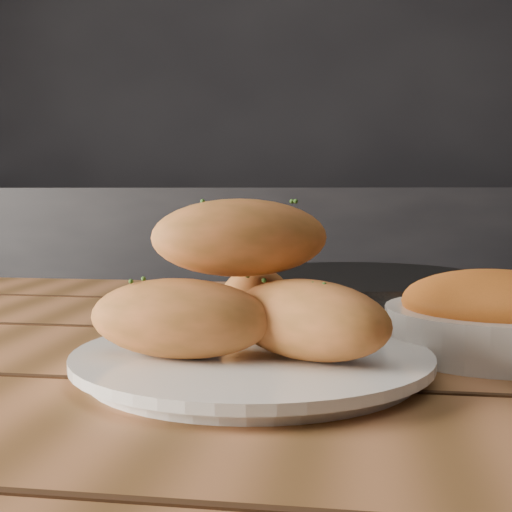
{
  "coord_description": "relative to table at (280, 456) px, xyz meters",
  "views": [
    {
      "loc": [
        -0.18,
        -0.05,
        0.89
      ],
      "look_at": [
        -0.27,
        0.5,
        0.84
      ],
      "focal_mm": 50.0,
      "sensor_mm": 36.0,
      "label": 1
    }
  ],
  "objects": [
    {
      "name": "counter",
      "position": [
        0.26,
        1.15,
        -0.21
      ],
      "size": [
        2.8,
        0.6,
        0.9
      ],
      "primitive_type": "cube",
      "color": "black",
      "rests_on": "ground"
    },
    {
      "name": "bowl",
      "position": [
        0.18,
        0.04,
        0.12
      ],
      "size": [
        0.19,
        0.19,
        0.07
      ],
      "color": "white",
      "rests_on": "table"
    },
    {
      "name": "skillet",
      "position": [
        0.07,
        0.23,
        0.11
      ],
      "size": [
        0.43,
        0.3,
        0.05
      ],
      "color": "black",
      "rests_on": "table"
    },
    {
      "name": "back_wall",
      "position": [
        0.26,
        1.45,
        0.69
      ],
      "size": [
        4.0,
        0.04,
        2.7
      ],
      "primitive_type": "cube",
      "color": "black",
      "rests_on": "ground"
    },
    {
      "name": "plate",
      "position": [
        -0.01,
        -0.07,
        0.1
      ],
      "size": [
        0.28,
        0.28,
        0.02
      ],
      "color": "silver",
      "rests_on": "table"
    },
    {
      "name": "bread_rolls",
      "position": [
        -0.02,
        -0.07,
        0.15
      ],
      "size": [
        0.24,
        0.2,
        0.12
      ],
      "color": "#CB6C38",
      "rests_on": "plate"
    },
    {
      "name": "table",
      "position": [
        0.0,
        0.0,
        0.0
      ],
      "size": [
        1.56,
        0.98,
        0.75
      ],
      "color": "#985F39",
      "rests_on": "ground"
    }
  ]
}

